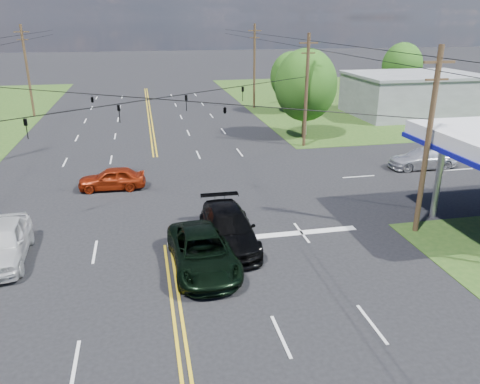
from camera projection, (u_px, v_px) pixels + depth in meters
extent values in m
plane|color=black|center=(160.00, 191.00, 30.63)|extent=(280.00, 280.00, 0.00)
cube|color=#234516|center=(397.00, 97.00, 66.68)|extent=(46.00, 48.00, 0.03)
cube|color=silver|center=(265.00, 236.00, 24.25)|extent=(10.00, 0.50, 0.02)
cube|color=slate|center=(413.00, 96.00, 53.94)|extent=(14.00, 10.00, 4.40)
cylinder|color=#A5A5AA|center=(438.00, 178.00, 25.81)|extent=(0.36, 0.36, 4.65)
cylinder|color=#40291B|center=(427.00, 144.00, 23.20)|extent=(0.28, 0.28, 9.50)
cube|color=#40291B|center=(439.00, 62.00, 21.82)|extent=(1.60, 0.12, 0.12)
cube|color=#40291B|center=(437.00, 80.00, 22.10)|extent=(1.20, 0.10, 0.10)
cylinder|color=#40291B|center=(306.00, 92.00, 39.71)|extent=(0.28, 0.28, 9.50)
cube|color=#40291B|center=(309.00, 43.00, 38.33)|extent=(1.60, 0.12, 0.12)
cube|color=#40291B|center=(308.00, 53.00, 38.61)|extent=(1.20, 0.10, 0.10)
cylinder|color=#40291B|center=(28.00, 72.00, 52.06)|extent=(0.28, 0.28, 10.00)
cube|color=#40291B|center=(21.00, 32.00, 50.59)|extent=(1.60, 0.12, 0.12)
cube|color=#40291B|center=(23.00, 40.00, 50.87)|extent=(1.20, 0.10, 0.10)
cylinder|color=#40291B|center=(254.00, 67.00, 57.04)|extent=(0.28, 0.28, 10.00)
cube|color=#40291B|center=(255.00, 31.00, 55.57)|extent=(1.60, 0.12, 0.12)
cube|color=#40291B|center=(255.00, 38.00, 55.85)|extent=(1.20, 0.10, 0.10)
imported|color=black|center=(26.00, 129.00, 23.36)|extent=(0.17, 0.21, 1.05)
imported|color=black|center=(119.00, 114.00, 27.01)|extent=(0.17, 0.21, 1.05)
imported|color=black|center=(186.00, 103.00, 30.45)|extent=(0.17, 0.21, 1.05)
imported|color=black|center=(243.00, 94.00, 34.10)|extent=(0.17, 0.21, 1.05)
imported|color=black|center=(92.00, 99.00, 30.36)|extent=(1.24, 0.26, 0.50)
imported|color=black|center=(225.00, 109.00, 26.90)|extent=(1.24, 0.26, 0.50)
cylinder|color=black|center=(371.00, 48.00, 28.17)|extent=(0.04, 100.00, 0.04)
cylinder|color=black|center=(370.00, 59.00, 28.38)|extent=(0.04, 100.00, 0.04)
cylinder|color=#40291B|center=(304.00, 120.00, 43.74)|extent=(0.36, 0.36, 3.30)
ellipsoid|color=#1A5115|center=(306.00, 85.00, 42.61)|extent=(5.70, 5.70, 6.60)
cylinder|color=#40291B|center=(291.00, 101.00, 55.30)|extent=(0.36, 0.36, 2.86)
ellipsoid|color=#1A5115|center=(292.00, 77.00, 54.32)|extent=(4.94, 4.94, 5.72)
cylinder|color=#40291B|center=(399.00, 88.00, 64.11)|extent=(0.36, 0.36, 3.08)
ellipsoid|color=#1A5115|center=(402.00, 66.00, 63.06)|extent=(5.32, 5.32, 6.16)
imported|color=black|center=(203.00, 252.00, 20.91)|extent=(2.95, 6.01, 1.64)
imported|color=black|center=(228.00, 228.00, 23.10)|extent=(2.50, 6.04, 1.75)
imported|color=silver|center=(2.00, 243.00, 21.52)|extent=(2.50, 5.53, 1.84)
imported|color=maroon|center=(112.00, 178.00, 30.71)|extent=(4.39, 1.94, 1.47)
imported|color=silver|center=(422.00, 159.00, 35.03)|extent=(5.17, 2.28, 1.48)
cylinder|color=#A5A5AA|center=(307.00, 97.00, 43.92)|extent=(0.20, 0.20, 7.36)
cube|color=orange|center=(309.00, 63.00, 42.84)|extent=(2.03, 0.30, 1.01)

